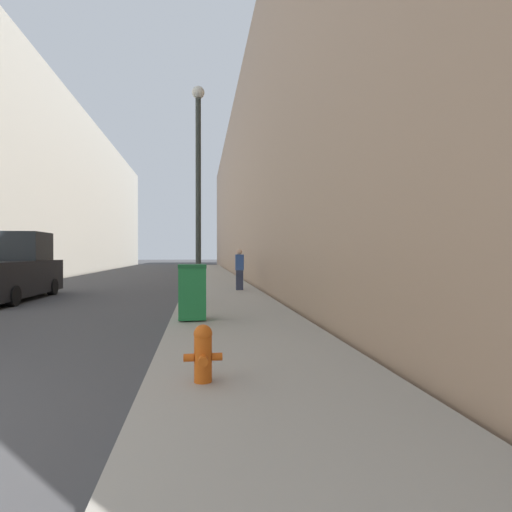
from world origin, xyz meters
The scene contains 7 objects.
sidewalk_right centered at (4.99, 18.00, 0.07)m, with size 3.04×60.00×0.15m.
building_right_stone centered at (12.61, 26.00, 6.44)m, with size 12.00×60.00×12.89m.
fire_hydrant centered at (4.17, 1.65, 0.50)m, with size 0.44×0.33×0.66m.
trash_bin centered at (3.97, 5.99, 0.78)m, with size 0.61×0.64×1.24m.
lamppost centered at (4.09, 8.81, 3.57)m, with size 0.37×0.37×6.37m.
pickup_truck centered at (-2.45, 12.05, 0.98)m, with size 2.00×5.35×2.41m.
pedestrian_on_sidewalk centered at (5.72, 13.08, 0.98)m, with size 0.33×0.22×1.65m.
Camera 1 is at (4.13, -2.98, 1.64)m, focal length 28.00 mm.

